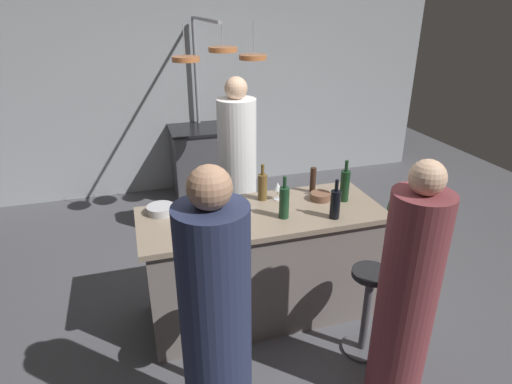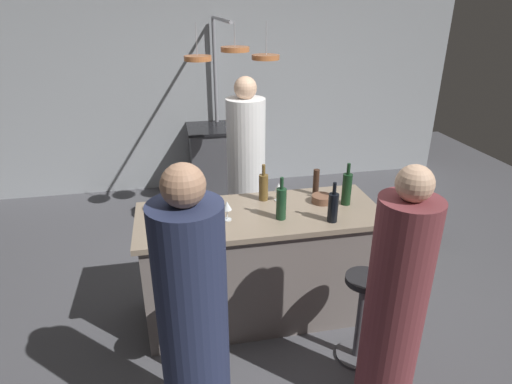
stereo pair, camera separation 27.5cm
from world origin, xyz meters
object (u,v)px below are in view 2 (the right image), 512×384
mixing_bowl_wooden (322,199)px  pepper_mill (316,182)px  bar_stool_right (361,315)px  bar_stool_left (198,338)px  chef (246,174)px  mixing_bowl_steel (161,206)px  guest_right (395,307)px  potted_plant (418,220)px  wine_glass_near_right_guest (279,188)px  wine_bottle_red (347,188)px  wine_bottle_amber (264,187)px  wine_bottle_green (281,203)px  wine_glass_by_chef (227,206)px  wine_bottle_dark (333,207)px  mixing_bowl_blue (197,212)px  stove_range (220,160)px  guest_left (194,330)px

mixing_bowl_wooden → pepper_mill: bearing=89.6°
bar_stool_right → bar_stool_left: (-1.10, 0.00, 0.00)m
chef → mixing_bowl_steel: (-0.80, -0.84, 0.13)m
guest_right → potted_plant: guest_right is taller
bar_stool_left → wine_glass_near_right_guest: (0.72, 0.80, 0.63)m
pepper_mill → wine_bottle_red: wine_bottle_red is taller
wine_bottle_amber → wine_bottle_green: bearing=-80.9°
wine_bottle_amber → mixing_bowl_wooden: (0.43, -0.14, -0.08)m
wine_glass_by_chef → mixing_bowl_steel: size_ratio=0.72×
chef → wine_bottle_red: size_ratio=5.23×
mixing_bowl_wooden → potted_plant: bearing=25.7°
wine_bottle_dark → mixing_bowl_steel: bearing=159.8°
bar_stool_right → mixing_bowl_steel: size_ratio=3.35×
potted_plant → bar_stool_right: bearing=-132.7°
mixing_bowl_blue → wine_bottle_green: bearing=-15.4°
wine_glass_near_right_guest → stove_range: bearing=94.6°
wine_glass_by_chef → mixing_bowl_steel: wine_glass_by_chef is taller
potted_plant → wine_bottle_dark: size_ratio=1.77×
guest_left → mixing_bowl_steel: 1.23m
guest_left → potted_plant: 2.93m
chef → pepper_mill: chef is taller
bar_stool_left → guest_left: bearing=-93.9°
wine_bottle_amber → bar_stool_left: bearing=-125.9°
guest_right → mixing_bowl_steel: bearing=136.7°
guest_left → wine_bottle_green: size_ratio=5.35×
guest_right → wine_bottle_dark: 0.82m
stove_range → pepper_mill: size_ratio=4.24×
mixing_bowl_steel → mixing_bowl_wooden: 1.22m
chef → guest_right: chef is taller
wine_glass_near_right_guest → mixing_bowl_wooden: (0.32, -0.10, -0.08)m
pepper_mill → bar_stool_right: bearing=-85.6°
guest_left → mixing_bowl_blue: (0.11, 1.05, 0.15)m
wine_bottle_dark → mixing_bowl_wooden: (0.03, 0.31, -0.08)m
stove_range → guest_right: size_ratio=0.56×
wine_bottle_dark → wine_bottle_green: 0.36m
pepper_mill → wine_glass_near_right_guest: size_ratio=1.44×
guest_left → wine_bottle_red: 1.62m
chef → wine_bottle_green: size_ratio=5.45×
bar_stool_left → potted_plant: bearing=29.6°
potted_plant → guest_right: bearing=-125.7°
bar_stool_right → wine_bottle_dark: bearing=104.5°
wine_bottle_green → mixing_bowl_wooden: size_ratio=2.02×
wine_bottle_amber → wine_bottle_dark: 0.60m
wine_bottle_amber → wine_glass_by_chef: 0.43m
wine_glass_by_chef → mixing_bowl_blue: size_ratio=0.73×
wine_glass_by_chef → chef: bearing=73.1°
wine_bottle_amber → pepper_mill: bearing=2.5°
stove_range → mixing_bowl_wooden: size_ratio=5.70×
pepper_mill → mixing_bowl_blue: 0.98m
wine_bottle_amber → stove_range: bearing=91.9°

